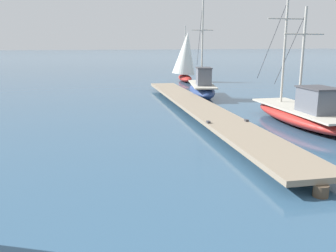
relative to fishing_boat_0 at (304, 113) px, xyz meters
name	(u,v)px	position (x,y,z in m)	size (l,w,h in m)	color
floating_dock	(199,107)	(-3.44, 3.79, -0.18)	(3.86, 21.10, 0.53)	gray
fishing_boat_0	(304,113)	(0.00, 0.00, 0.00)	(2.63, 8.01, 5.76)	#AD2823
fishing_boat_1	(202,88)	(-1.16, 8.97, 0.10)	(2.98, 6.08, 6.68)	navy
distant_sailboat	(186,57)	(1.22, 18.96, 1.75)	(2.82, 4.30, 5.10)	#AD2823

